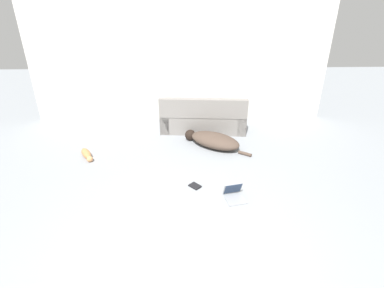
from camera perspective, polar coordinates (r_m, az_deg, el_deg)
The scene contains 7 objects.
ground_plane at distance 3.69m, azimuth -2.43°, elevation -22.55°, with size 20.00×20.00×0.00m, color gray.
wall_back at distance 7.09m, azimuth -2.38°, elevation 15.40°, with size 6.84×0.06×2.77m.
couch at distance 6.80m, azimuth 2.13°, elevation 5.02°, with size 1.93×1.03×0.82m.
dog at distance 6.05m, azimuth 4.08°, elevation 0.74°, with size 1.32×1.02×0.28m.
cat at distance 6.01m, azimuth -19.42°, elevation -1.85°, with size 0.37×0.56×0.13m.
laptop_open at distance 4.65m, azimuth 8.02°, elevation -9.30°, with size 0.34×0.37×0.23m.
book_black at distance 4.88m, azimuth 0.58°, elevation -8.00°, with size 0.22×0.22×0.02m.
Camera 1 is at (0.07, -2.40, 2.81)m, focal length 28.00 mm.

